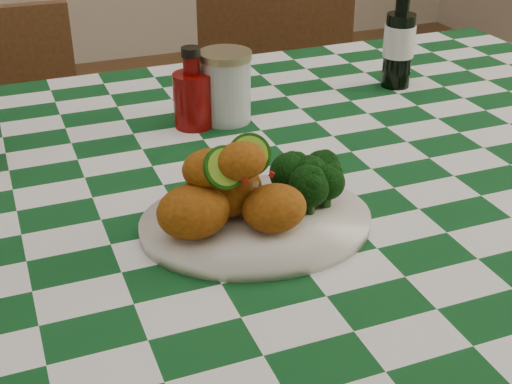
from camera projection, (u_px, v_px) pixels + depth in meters
name	position (u px, v px, depth m)	size (l,w,h in m)	color
dining_table	(234.00, 371.00, 1.25)	(1.66, 1.06, 0.79)	#0E421A
plate	(256.00, 223.00, 0.92)	(0.30, 0.23, 0.02)	silver
fried_chicken_pile	(238.00, 183.00, 0.88)	(0.17, 0.13, 0.11)	#96530E
broccoli_side	(313.00, 180.00, 0.94)	(0.08, 0.08, 0.06)	black
ketchup_bottle	(192.00, 88.00, 1.19)	(0.07, 0.07, 0.14)	#6B0605
mason_jar	(226.00, 87.00, 1.21)	(0.09, 0.09, 0.12)	#B2BCBA
beer_bottle	(400.00, 33.00, 1.34)	(0.06, 0.06, 0.21)	black
wooden_chair_left	(18.00, 193.00, 1.77)	(0.38, 0.40, 0.84)	#472814
wooden_chair_right	(279.00, 146.00, 1.91)	(0.42, 0.44, 0.93)	#472814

